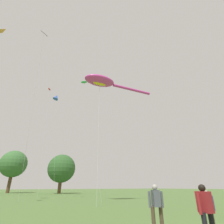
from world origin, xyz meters
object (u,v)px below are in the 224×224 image
at_px(person_photographer, 206,209).
at_px(tree_oak_right, 14,164).
at_px(person_navy_jacket, 156,203).
at_px(small_kite_box_yellow, 49,93).
at_px(small_kite_delta_white, 56,97).
at_px(big_show_kite, 102,82).
at_px(tree_shrub_far, 62,168).
at_px(person_dark_jacket, 209,207).
at_px(small_kite_tiny_distant, 43,43).
at_px(small_kite_triangle_green, 84,84).

bearing_deg(person_photographer, tree_oak_right, 7.66).
height_order(person_navy_jacket, small_kite_box_yellow, small_kite_box_yellow).
bearing_deg(person_navy_jacket, small_kite_delta_white, 24.46).
height_order(big_show_kite, tree_shrub_far, big_show_kite).
bearing_deg(tree_oak_right, person_dark_jacket, -87.34).
distance_m(small_kite_delta_white, small_kite_box_yellow, 10.54).
relative_size(person_navy_jacket, small_kite_tiny_distant, 0.07).
bearing_deg(small_kite_triangle_green, big_show_kite, 176.04).
relative_size(person_photographer, tree_shrub_far, 0.17).
height_order(small_kite_triangle_green, tree_oak_right, small_kite_triangle_green).
relative_size(small_kite_box_yellow, small_kite_tiny_distant, 0.69).
relative_size(person_dark_jacket, tree_shrub_far, 0.15).
bearing_deg(small_kite_delta_white, small_kite_triangle_green, 175.12).
xyz_separation_m(person_dark_jacket, tree_shrub_far, (8.15, 44.39, 5.37)).
relative_size(small_kite_delta_white, small_kite_tiny_distant, 0.86).
bearing_deg(tree_shrub_far, person_photographer, -102.29).
relative_size(big_show_kite, person_dark_jacket, 10.63).
bearing_deg(person_photographer, person_navy_jacket, 7.50).
height_order(big_show_kite, person_dark_jacket, big_show_kite).
xyz_separation_m(small_kite_box_yellow, tree_shrub_far, (10.64, 22.18, -9.70)).
height_order(big_show_kite, person_photographer, big_show_kite).
distance_m(big_show_kite, person_navy_jacket, 18.65).
relative_size(person_photographer, small_kite_triangle_green, 0.11).
bearing_deg(small_kite_triangle_green, tree_shrub_far, -59.06).
relative_size(small_kite_box_yellow, tree_oak_right, 1.42).
xyz_separation_m(person_navy_jacket, small_kite_tiny_distant, (-3.60, 17.16, 20.84)).
distance_m(person_navy_jacket, small_kite_triangle_green, 19.77).
relative_size(person_dark_jacket, small_kite_tiny_distant, 0.06).
distance_m(big_show_kite, tree_oak_right, 44.29).
xyz_separation_m(small_kite_tiny_distant, tree_shrub_far, (13.49, 26.07, -15.61)).
distance_m(person_dark_jacket, small_kite_delta_white, 36.72).
distance_m(small_kite_box_yellow, tree_shrub_far, 26.45).
relative_size(small_kite_triangle_green, small_kite_box_yellow, 0.91).
xyz_separation_m(person_dark_jacket, small_kite_delta_white, (0.91, 31.25, 19.27)).
height_order(person_navy_jacket, small_kite_tiny_distant, small_kite_tiny_distant).
relative_size(big_show_kite, tree_oak_right, 1.30).
height_order(person_navy_jacket, tree_shrub_far, tree_shrub_far).
distance_m(small_kite_triangle_green, small_kite_tiny_distant, 9.74).
bearing_deg(small_kite_delta_white, tree_shrub_far, -32.72).
height_order(person_dark_jacket, small_kite_box_yellow, small_kite_box_yellow).
distance_m(big_show_kite, small_kite_triangle_green, 2.65).
height_order(person_dark_jacket, person_navy_jacket, person_navy_jacket).
xyz_separation_m(small_kite_box_yellow, tree_oak_right, (-0.13, 34.32, -8.00)).
relative_size(person_photographer, small_kite_delta_white, 0.08).
distance_m(big_show_kite, small_kite_box_yellow, 10.42).
bearing_deg(small_kite_tiny_distant, small_kite_triangle_green, -3.91).
xyz_separation_m(small_kite_tiny_distant, tree_oak_right, (2.71, 38.21, -13.92)).
xyz_separation_m(big_show_kite, small_kite_delta_white, (-1.44, 18.20, 5.35)).
distance_m(person_photographer, small_kite_triangle_green, 21.26).
xyz_separation_m(big_show_kite, tree_shrub_far, (5.80, 31.34, -8.55)).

